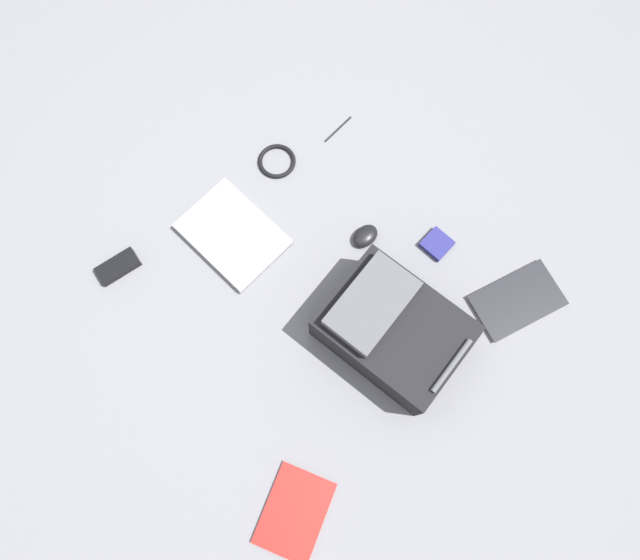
{
  "coord_description": "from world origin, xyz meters",
  "views": [
    {
      "loc": [
        -0.41,
        0.29,
        1.78
      ],
      "look_at": [
        -0.02,
        -0.03,
        0.02
      ],
      "focal_mm": 31.84,
      "sensor_mm": 36.0,
      "label": 1
    }
  ],
  "objects_px": {
    "pen_black": "(338,129)",
    "laptop": "(233,234)",
    "power_brick": "(118,267)",
    "backpack": "(392,329)",
    "earbud_pouch": "(437,244)",
    "book_manual": "(517,301)",
    "cable_coil": "(277,161)",
    "book_blue": "(295,513)",
    "computer_mouse": "(365,236)"
  },
  "relations": [
    {
      "from": "laptop",
      "to": "pen_black",
      "type": "relative_size",
      "value": 2.6
    },
    {
      "from": "power_brick",
      "to": "book_manual",
      "type": "bearing_deg",
      "value": -134.1
    },
    {
      "from": "backpack",
      "to": "book_manual",
      "type": "bearing_deg",
      "value": -114.48
    },
    {
      "from": "backpack",
      "to": "book_manual",
      "type": "xyz_separation_m",
      "value": [
        -0.18,
        -0.39,
        -0.09
      ]
    },
    {
      "from": "book_blue",
      "to": "pen_black",
      "type": "xyz_separation_m",
      "value": [
        0.89,
        -0.9,
        -0.0
      ]
    },
    {
      "from": "book_manual",
      "to": "pen_black",
      "type": "bearing_deg",
      "value": 3.27
    },
    {
      "from": "computer_mouse",
      "to": "earbud_pouch",
      "type": "distance_m",
      "value": 0.24
    },
    {
      "from": "cable_coil",
      "to": "earbud_pouch",
      "type": "height_order",
      "value": "earbud_pouch"
    },
    {
      "from": "pen_black",
      "to": "earbud_pouch",
      "type": "xyz_separation_m",
      "value": [
        -0.54,
        0.02,
        0.01
      ]
    },
    {
      "from": "computer_mouse",
      "to": "cable_coil",
      "type": "distance_m",
      "value": 0.41
    },
    {
      "from": "book_manual",
      "to": "backpack",
      "type": "bearing_deg",
      "value": 65.52
    },
    {
      "from": "backpack",
      "to": "book_blue",
      "type": "height_order",
      "value": "backpack"
    },
    {
      "from": "book_manual",
      "to": "pen_black",
      "type": "relative_size",
      "value": 2.28
    },
    {
      "from": "backpack",
      "to": "laptop",
      "type": "xyz_separation_m",
      "value": [
        0.58,
        0.18,
        -0.08
      ]
    },
    {
      "from": "pen_black",
      "to": "earbud_pouch",
      "type": "height_order",
      "value": "earbud_pouch"
    },
    {
      "from": "power_brick",
      "to": "earbud_pouch",
      "type": "distance_m",
      "value": 1.05
    },
    {
      "from": "book_blue",
      "to": "cable_coil",
      "type": "distance_m",
      "value": 1.14
    },
    {
      "from": "backpack",
      "to": "book_blue",
      "type": "relative_size",
      "value": 1.58
    },
    {
      "from": "book_manual",
      "to": "pen_black",
      "type": "distance_m",
      "value": 0.85
    },
    {
      "from": "book_blue",
      "to": "earbud_pouch",
      "type": "height_order",
      "value": "earbud_pouch"
    },
    {
      "from": "pen_black",
      "to": "laptop",
      "type": "bearing_deg",
      "value": 99.53
    },
    {
      "from": "book_manual",
      "to": "pen_black",
      "type": "xyz_separation_m",
      "value": [
        0.85,
        0.05,
        -0.01
      ]
    },
    {
      "from": "laptop",
      "to": "pen_black",
      "type": "height_order",
      "value": "laptop"
    },
    {
      "from": "cable_coil",
      "to": "laptop",
      "type": "bearing_deg",
      "value": 113.65
    },
    {
      "from": "backpack",
      "to": "computer_mouse",
      "type": "height_order",
      "value": "backpack"
    },
    {
      "from": "laptop",
      "to": "power_brick",
      "type": "xyz_separation_m",
      "value": [
        0.15,
        0.36,
        -0.0
      ]
    },
    {
      "from": "book_manual",
      "to": "computer_mouse",
      "type": "height_order",
      "value": "computer_mouse"
    },
    {
      "from": "backpack",
      "to": "cable_coil",
      "type": "xyz_separation_m",
      "value": [
        0.7,
        -0.1,
        -0.09
      ]
    },
    {
      "from": "book_manual",
      "to": "power_brick",
      "type": "distance_m",
      "value": 1.3
    },
    {
      "from": "earbud_pouch",
      "to": "book_manual",
      "type": "bearing_deg",
      "value": -166.83
    },
    {
      "from": "power_brick",
      "to": "earbud_pouch",
      "type": "xyz_separation_m",
      "value": [
        -0.6,
        -0.86,
        -0.0
      ]
    },
    {
      "from": "book_blue",
      "to": "pen_black",
      "type": "distance_m",
      "value": 1.27
    },
    {
      "from": "book_manual",
      "to": "cable_coil",
      "type": "distance_m",
      "value": 0.93
    },
    {
      "from": "cable_coil",
      "to": "pen_black",
      "type": "height_order",
      "value": "cable_coil"
    },
    {
      "from": "book_manual",
      "to": "book_blue",
      "type": "bearing_deg",
      "value": 92.78
    },
    {
      "from": "backpack",
      "to": "book_manual",
      "type": "height_order",
      "value": "backpack"
    },
    {
      "from": "pen_black",
      "to": "cable_coil",
      "type": "bearing_deg",
      "value": 81.97
    },
    {
      "from": "computer_mouse",
      "to": "cable_coil",
      "type": "xyz_separation_m",
      "value": [
        0.41,
        0.06,
        -0.01
      ]
    },
    {
      "from": "laptop",
      "to": "book_manual",
      "type": "xyz_separation_m",
      "value": [
        -0.76,
        -0.58,
        -0.01
      ]
    },
    {
      "from": "laptop",
      "to": "book_blue",
      "type": "distance_m",
      "value": 0.89
    },
    {
      "from": "backpack",
      "to": "computer_mouse",
      "type": "bearing_deg",
      "value": -27.53
    },
    {
      "from": "laptop",
      "to": "power_brick",
      "type": "relative_size",
      "value": 2.58
    },
    {
      "from": "computer_mouse",
      "to": "book_manual",
      "type": "bearing_deg",
      "value": 22.27
    },
    {
      "from": "book_blue",
      "to": "power_brick",
      "type": "height_order",
      "value": "power_brick"
    },
    {
      "from": "laptop",
      "to": "earbud_pouch",
      "type": "distance_m",
      "value": 0.68
    },
    {
      "from": "power_brick",
      "to": "book_blue",
      "type": "bearing_deg",
      "value": 178.89
    },
    {
      "from": "cable_coil",
      "to": "backpack",
      "type": "bearing_deg",
      "value": 171.95
    },
    {
      "from": "book_blue",
      "to": "book_manual",
      "type": "relative_size",
      "value": 0.95
    },
    {
      "from": "backpack",
      "to": "power_brick",
      "type": "bearing_deg",
      "value": 36.65
    },
    {
      "from": "power_brick",
      "to": "pen_black",
      "type": "distance_m",
      "value": 0.89
    }
  ]
}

